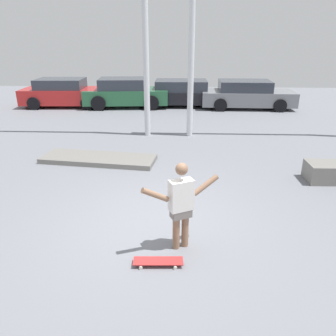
{
  "coord_description": "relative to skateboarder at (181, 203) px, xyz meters",
  "views": [
    {
      "loc": [
        0.47,
        -5.29,
        3.25
      ],
      "look_at": [
        0.19,
        1.12,
        0.67
      ],
      "focal_mm": 35.0,
      "sensor_mm": 36.0,
      "label": 1
    }
  ],
  "objects": [
    {
      "name": "parked_car_grey",
      "position": [
        3.11,
        11.63,
        -0.19
      ],
      "size": [
        4.44,
        2.07,
        1.31
      ],
      "rotation": [
        0.0,
        0.0,
        -0.02
      ],
      "color": "slate",
      "rests_on": "ground_plane"
    },
    {
      "name": "canopy_support_left",
      "position": [
        -4.35,
        6.64,
        2.44
      ],
      "size": [
        6.46,
        0.2,
        5.12
      ],
      "color": "silver",
      "rests_on": "ground_plane"
    },
    {
      "name": "skateboard",
      "position": [
        -0.34,
        -0.49,
        -0.76
      ],
      "size": [
        0.77,
        0.27,
        0.08
      ],
      "rotation": [
        0.0,
        0.0,
        0.05
      ],
      "color": "red",
      "rests_on": "ground_plane"
    },
    {
      "name": "ground_plane",
      "position": [
        -0.48,
        0.71,
        -0.82
      ],
      "size": [
        36.0,
        36.0,
        0.0
      ],
      "primitive_type": "plane",
      "color": "slate"
    },
    {
      "name": "parked_car_green",
      "position": [
        -2.82,
        11.65,
        -0.15
      ],
      "size": [
        4.17,
        2.26,
        1.38
      ],
      "rotation": [
        0.0,
        0.0,
        0.09
      ],
      "color": "#28603D",
      "rests_on": "ground_plane"
    },
    {
      "name": "canopy_support_right",
      "position": [
        3.39,
        6.64,
        2.44
      ],
      "size": [
        6.46,
        0.2,
        5.12
      ],
      "color": "silver",
      "rests_on": "ground_plane"
    },
    {
      "name": "manual_pad",
      "position": [
        -2.33,
        3.94,
        -0.75
      ],
      "size": [
        3.27,
        1.38,
        0.14
      ],
      "primitive_type": "cube",
      "rotation": [
        0.0,
        0.0,
        -0.12
      ],
      "color": "slate",
      "rests_on": "ground_plane"
    },
    {
      "name": "parked_car_red",
      "position": [
        -5.88,
        11.64,
        -0.17
      ],
      "size": [
        4.17,
        2.08,
        1.35
      ],
      "rotation": [
        0.0,
        0.0,
        0.04
      ],
      "color": "red",
      "rests_on": "ground_plane"
    },
    {
      "name": "parked_car_black",
      "position": [
        0.06,
        12.03,
        -0.2
      ],
      "size": [
        4.6,
        1.99,
        1.26
      ],
      "rotation": [
        0.0,
        0.0,
        0.01
      ],
      "color": "black",
      "rests_on": "ground_plane"
    },
    {
      "name": "skateboarder",
      "position": [
        0.0,
        0.0,
        0.0
      ],
      "size": [
        1.22,
        0.66,
        1.49
      ],
      "rotation": [
        0.0,
        0.0,
        0.46
      ],
      "color": "#8C664C",
      "rests_on": "ground_plane"
    }
  ]
}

